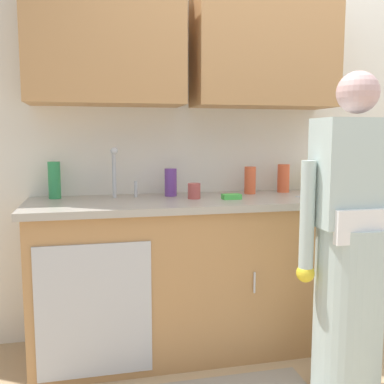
{
  "coord_description": "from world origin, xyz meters",
  "views": [
    {
      "loc": [
        -1.15,
        -1.89,
        1.31
      ],
      "look_at": [
        -0.59,
        0.55,
        1.0
      ],
      "focal_mm": 41.55,
      "sensor_mm": 36.0,
      "label": 1
    }
  ],
  "objects_px": {
    "sink": "(123,203)",
    "bottle_cleaner_spray": "(250,180)",
    "person_at_sink": "(350,263)",
    "cup_by_sink": "(194,191)",
    "bottle_dish_liquid": "(171,182)",
    "bottle_soap": "(283,178)",
    "knife_on_counter": "(316,197)",
    "bottle_water_short": "(308,179)",
    "sponge": "(231,197)",
    "bottle_water_tall": "(54,180)"
  },
  "relations": [
    {
      "from": "bottle_dish_liquid",
      "to": "sponge",
      "type": "bearing_deg",
      "value": -33.48
    },
    {
      "from": "sink",
      "to": "bottle_cleaner_spray",
      "type": "distance_m",
      "value": 0.86
    },
    {
      "from": "bottle_water_short",
      "to": "sponge",
      "type": "bearing_deg",
      "value": -157.42
    },
    {
      "from": "person_at_sink",
      "to": "bottle_soap",
      "type": "distance_m",
      "value": 0.93
    },
    {
      "from": "bottle_cleaner_spray",
      "to": "bottle_water_short",
      "type": "bearing_deg",
      "value": 6.21
    },
    {
      "from": "bottle_water_short",
      "to": "cup_by_sink",
      "type": "distance_m",
      "value": 0.87
    },
    {
      "from": "bottle_soap",
      "to": "bottle_water_short",
      "type": "xyz_separation_m",
      "value": [
        0.19,
        0.02,
        -0.01
      ]
    },
    {
      "from": "person_at_sink",
      "to": "knife_on_counter",
      "type": "distance_m",
      "value": 0.64
    },
    {
      "from": "bottle_dish_liquid",
      "to": "bottle_soap",
      "type": "relative_size",
      "value": 0.92
    },
    {
      "from": "bottle_soap",
      "to": "person_at_sink",
      "type": "bearing_deg",
      "value": -91.73
    },
    {
      "from": "bottle_water_short",
      "to": "bottle_cleaner_spray",
      "type": "bearing_deg",
      "value": -173.79
    },
    {
      "from": "person_at_sink",
      "to": "bottle_water_short",
      "type": "bearing_deg",
      "value": 76.23
    },
    {
      "from": "bottle_dish_liquid",
      "to": "sponge",
      "type": "relative_size",
      "value": 1.58
    },
    {
      "from": "sink",
      "to": "cup_by_sink",
      "type": "distance_m",
      "value": 0.43
    },
    {
      "from": "sink",
      "to": "bottle_soap",
      "type": "xyz_separation_m",
      "value": [
        1.09,
        0.17,
        0.11
      ]
    },
    {
      "from": "bottle_soap",
      "to": "knife_on_counter",
      "type": "bearing_deg",
      "value": -73.41
    },
    {
      "from": "sink",
      "to": "bottle_water_tall",
      "type": "height_order",
      "value": "sink"
    },
    {
      "from": "person_at_sink",
      "to": "bottle_soap",
      "type": "height_order",
      "value": "person_at_sink"
    },
    {
      "from": "sink",
      "to": "cup_by_sink",
      "type": "xyz_separation_m",
      "value": [
        0.43,
        -0.01,
        0.06
      ]
    },
    {
      "from": "bottle_cleaner_spray",
      "to": "knife_on_counter",
      "type": "relative_size",
      "value": 0.74
    },
    {
      "from": "sink",
      "to": "cup_by_sink",
      "type": "bearing_deg",
      "value": -1.39
    },
    {
      "from": "bottle_cleaner_spray",
      "to": "bottle_water_short",
      "type": "distance_m",
      "value": 0.44
    },
    {
      "from": "person_at_sink",
      "to": "bottle_water_tall",
      "type": "xyz_separation_m",
      "value": [
        -1.46,
        0.88,
        0.36
      ]
    },
    {
      "from": "bottle_cleaner_spray",
      "to": "knife_on_counter",
      "type": "xyz_separation_m",
      "value": [
        0.33,
        -0.26,
        -0.09
      ]
    },
    {
      "from": "person_at_sink",
      "to": "bottle_dish_liquid",
      "type": "relative_size",
      "value": 9.33
    },
    {
      "from": "bottle_water_short",
      "to": "sponge",
      "type": "height_order",
      "value": "bottle_water_short"
    },
    {
      "from": "person_at_sink",
      "to": "bottle_water_tall",
      "type": "bearing_deg",
      "value": 148.85
    },
    {
      "from": "bottle_water_short",
      "to": "sponge",
      "type": "distance_m",
      "value": 0.69
    },
    {
      "from": "sponge",
      "to": "cup_by_sink",
      "type": "bearing_deg",
      "value": 162.84
    },
    {
      "from": "bottle_water_tall",
      "to": "cup_by_sink",
      "type": "distance_m",
      "value": 0.85
    },
    {
      "from": "sink",
      "to": "bottle_dish_liquid",
      "type": "height_order",
      "value": "sink"
    },
    {
      "from": "sink",
      "to": "person_at_sink",
      "type": "distance_m",
      "value": 1.29
    },
    {
      "from": "sink",
      "to": "bottle_cleaner_spray",
      "type": "bearing_deg",
      "value": 9.45
    },
    {
      "from": "person_at_sink",
      "to": "cup_by_sink",
      "type": "relative_size",
      "value": 17.29
    },
    {
      "from": "sponge",
      "to": "bottle_soap",
      "type": "bearing_deg",
      "value": 28.86
    },
    {
      "from": "cup_by_sink",
      "to": "knife_on_counter",
      "type": "xyz_separation_m",
      "value": [
        0.75,
        -0.11,
        -0.04
      ]
    },
    {
      "from": "person_at_sink",
      "to": "bottle_soap",
      "type": "relative_size",
      "value": 8.6
    },
    {
      "from": "bottle_dish_liquid",
      "to": "bottle_water_short",
      "type": "height_order",
      "value": "bottle_dish_liquid"
    },
    {
      "from": "person_at_sink",
      "to": "sponge",
      "type": "height_order",
      "value": "person_at_sink"
    },
    {
      "from": "bottle_water_short",
      "to": "cup_by_sink",
      "type": "height_order",
      "value": "bottle_water_short"
    },
    {
      "from": "sink",
      "to": "bottle_cleaner_spray",
      "type": "relative_size",
      "value": 2.81
    },
    {
      "from": "cup_by_sink",
      "to": "bottle_water_tall",
      "type": "bearing_deg",
      "value": 166.45
    },
    {
      "from": "person_at_sink",
      "to": "bottle_dish_liquid",
      "type": "height_order",
      "value": "person_at_sink"
    },
    {
      "from": "bottle_water_tall",
      "to": "bottle_soap",
      "type": "distance_m",
      "value": 1.48
    },
    {
      "from": "bottle_dish_liquid",
      "to": "knife_on_counter",
      "type": "distance_m",
      "value": 0.91
    },
    {
      "from": "bottle_water_tall",
      "to": "bottle_soap",
      "type": "bearing_deg",
      "value": -0.73
    },
    {
      "from": "bottle_dish_liquid",
      "to": "cup_by_sink",
      "type": "bearing_deg",
      "value": -52.69
    },
    {
      "from": "bottle_cleaner_spray",
      "to": "bottle_soap",
      "type": "height_order",
      "value": "bottle_soap"
    },
    {
      "from": "bottle_cleaner_spray",
      "to": "bottle_water_tall",
      "type": "height_order",
      "value": "bottle_water_tall"
    },
    {
      "from": "bottle_dish_liquid",
      "to": "bottle_water_tall",
      "type": "distance_m",
      "value": 0.71
    }
  ]
}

